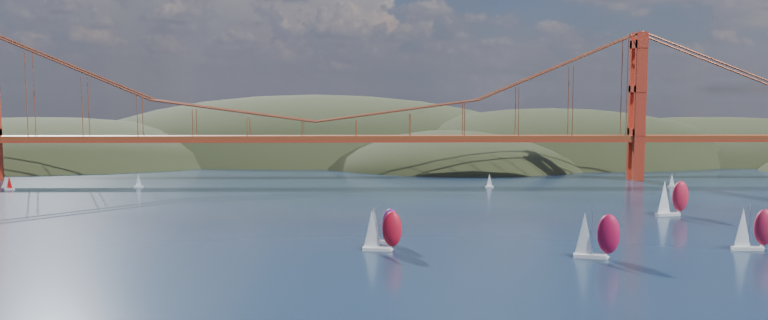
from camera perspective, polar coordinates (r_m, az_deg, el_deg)
The scene contains 11 objects.
headlands at distance 380.24m, azimuth 2.71°, elevation -1.61°, with size 725.00×225.00×96.00m.
bridge at distance 279.23m, azimuth -5.59°, elevation 5.03°, with size 552.00×12.00×55.00m.
racer_0 at distance 157.94m, azimuth -0.20°, elevation -5.32°, with size 8.54×4.16×9.62m.
racer_1 at distance 156.80m, azimuth 15.83°, elevation -5.48°, with size 9.24×5.27×10.36m.
racer_2 at distance 176.65m, azimuth 26.30°, elevation -4.68°, with size 8.71×3.57×10.00m.
racer_3 at distance 215.67m, azimuth 21.09°, elevation -2.66°, with size 9.48×4.92×10.65m.
racer_rwb at distance 165.54m, azimuth -0.18°, elevation -4.93°, with size 7.99×5.55×8.95m.
distant_boat_2 at distance 283.35m, azimuth -26.65°, elevation -1.56°, with size 3.00×2.00×4.70m.
distant_boat_3 at distance 272.70m, azimuth -18.20°, elevation -1.51°, with size 3.00×2.00×4.70m.
distant_boat_4 at distance 279.07m, azimuth 21.08°, elevation -1.45°, with size 3.00×2.00×4.70m.
distant_boat_8 at distance 262.15m, azimuth 8.03°, elevation -1.56°, with size 3.00×2.00×4.70m.
Camera 1 is at (20.60, -98.32, 33.94)m, focal length 35.00 mm.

